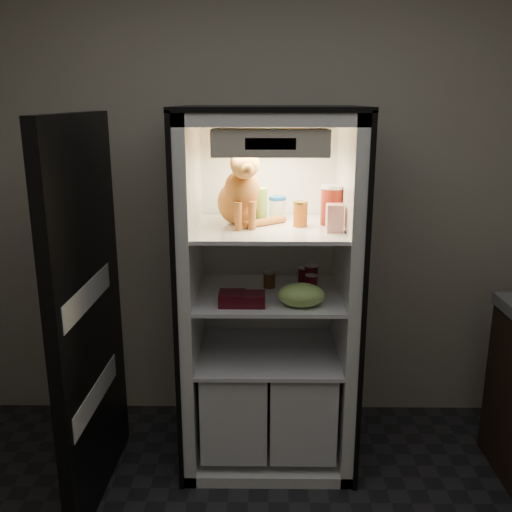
{
  "coord_description": "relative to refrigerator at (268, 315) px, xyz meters",
  "views": [
    {
      "loc": [
        -0.04,
        -1.47,
        1.91
      ],
      "look_at": [
        -0.07,
        1.32,
        1.14
      ],
      "focal_mm": 40.0,
      "sensor_mm": 36.0,
      "label": 1
    }
  ],
  "objects": [
    {
      "name": "mayo_tub",
      "position": [
        0.05,
        0.1,
        0.56
      ],
      "size": [
        0.09,
        0.09,
        0.13
      ],
      "color": "white",
      "rests_on": "refrigerator"
    },
    {
      "name": "tabby_cat",
      "position": [
        -0.14,
        -0.03,
        0.66
      ],
      "size": [
        0.38,
        0.42,
        0.43
      ],
      "rotation": [
        0.0,
        0.0,
        0.23
      ],
      "color": "#B05416",
      "rests_on": "refrigerator"
    },
    {
      "name": "salsa_jar",
      "position": [
        0.16,
        -0.06,
        0.56
      ],
      "size": [
        0.07,
        0.07,
        0.13
      ],
      "color": "maroon",
      "rests_on": "refrigerator"
    },
    {
      "name": "room_shell",
      "position": [
        0.0,
        -1.38,
        0.83
      ],
      "size": [
        3.6,
        3.6,
        3.6
      ],
      "color": "white",
      "rests_on": "floor"
    },
    {
      "name": "pepper_jar",
      "position": [
        0.32,
        -0.01,
        0.6
      ],
      "size": [
        0.12,
        0.12,
        0.2
      ],
      "color": "maroon",
      "rests_on": "refrigerator"
    },
    {
      "name": "fridge_door",
      "position": [
        -0.85,
        -0.37,
        0.12
      ],
      "size": [
        0.08,
        0.87,
        1.85
      ],
      "rotation": [
        0.0,
        0.0,
        -0.03
      ],
      "color": "black",
      "rests_on": "floor"
    },
    {
      "name": "parmesan_shaker",
      "position": [
        -0.04,
        0.01,
        0.59
      ],
      "size": [
        0.07,
        0.07,
        0.18
      ],
      "color": "#258937",
      "rests_on": "refrigerator"
    },
    {
      "name": "berry_box_right",
      "position": [
        -0.08,
        -0.25,
        0.18
      ],
      "size": [
        0.12,
        0.12,
        0.06
      ],
      "primitive_type": "cube",
      "color": "#4D0C13",
      "rests_on": "refrigerator"
    },
    {
      "name": "soda_can_a",
      "position": [
        0.18,
        0.01,
        0.21
      ],
      "size": [
        0.06,
        0.06,
        0.11
      ],
      "color": "black",
      "rests_on": "refrigerator"
    },
    {
      "name": "soda_can_b",
      "position": [
        0.22,
        -0.01,
        0.21
      ],
      "size": [
        0.07,
        0.07,
        0.13
      ],
      "color": "black",
      "rests_on": "refrigerator"
    },
    {
      "name": "soda_can_c",
      "position": [
        0.21,
        -0.11,
        0.2
      ],
      "size": [
        0.06,
        0.06,
        0.11
      ],
      "color": "black",
      "rests_on": "refrigerator"
    },
    {
      "name": "grape_bag",
      "position": [
        0.15,
        -0.26,
        0.21
      ],
      "size": [
        0.23,
        0.17,
        0.11
      ],
      "primitive_type": "ellipsoid",
      "color": "#9ACE60",
      "rests_on": "refrigerator"
    },
    {
      "name": "cream_carton",
      "position": [
        0.31,
        -0.18,
        0.57
      ],
      "size": [
        0.08,
        0.08,
        0.13
      ],
      "primitive_type": "cube",
      "color": "white",
      "rests_on": "refrigerator"
    },
    {
      "name": "berry_box_left",
      "position": [
        -0.18,
        -0.24,
        0.18
      ],
      "size": [
        0.13,
        0.13,
        0.06
      ],
      "primitive_type": "cube",
      "color": "#4D0C13",
      "rests_on": "refrigerator"
    },
    {
      "name": "condiment_jar",
      "position": [
        0.0,
        0.02,
        0.19
      ],
      "size": [
        0.06,
        0.06,
        0.09
      ],
      "color": "brown",
      "rests_on": "refrigerator"
    },
    {
      "name": "refrigerator",
      "position": [
        0.0,
        0.0,
        0.0
      ],
      "size": [
        0.9,
        0.72,
        1.88
      ],
      "color": "white",
      "rests_on": "floor"
    }
  ]
}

